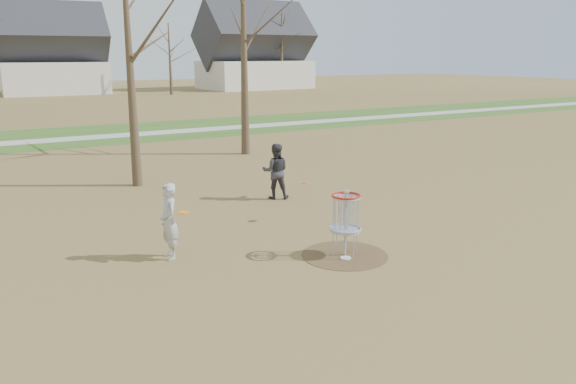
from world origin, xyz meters
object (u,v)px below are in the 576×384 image
(player_throwing, at_px, (276,171))
(disc_grounded, at_px, (346,258))
(player_standing, at_px, (169,221))
(disc_golf_basket, at_px, (346,213))

(player_throwing, distance_m, disc_grounded, 5.25)
(player_standing, bearing_deg, disc_grounded, 61.77)
(disc_grounded, distance_m, disc_golf_basket, 0.92)
(player_standing, height_order, player_throwing, player_throwing)
(player_throwing, bearing_deg, disc_grounded, 104.45)
(player_standing, relative_size, player_throwing, 0.98)
(player_standing, xyz_separation_m, player_throwing, (4.23, 3.23, 0.01))
(disc_grounded, xyz_separation_m, disc_golf_basket, (0.10, 0.18, 0.89))
(player_standing, relative_size, disc_golf_basket, 1.16)
(disc_grounded, bearing_deg, disc_golf_basket, 60.49)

